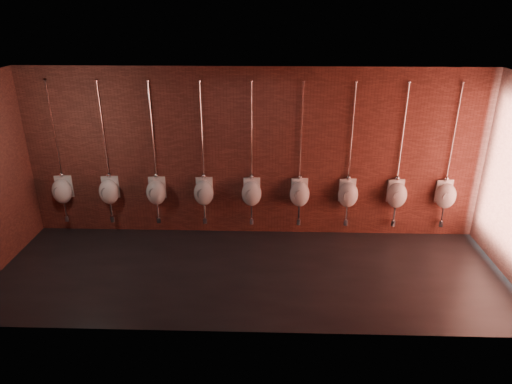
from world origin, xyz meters
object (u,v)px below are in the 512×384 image
urinal_7 (397,194)px  urinal_4 (252,192)px  urinal_0 (62,190)px  urinal_2 (156,191)px  urinal_1 (109,191)px  urinal_3 (204,192)px  urinal_6 (348,194)px  urinal_5 (300,193)px  urinal_8 (446,195)px

urinal_7 → urinal_4: bearing=180.0°
urinal_0 → urinal_2: (1.82, 0.00, 0.00)m
urinal_0 → urinal_1: same height
urinal_0 → urinal_3: size_ratio=1.00×
urinal_4 → urinal_7: same height
urinal_3 → urinal_4: same height
urinal_3 → urinal_7: (3.63, 0.00, 0.00)m
urinal_1 → urinal_2: 0.91m
urinal_3 → urinal_6: bearing=0.0°
urinal_1 → urinal_5: bearing=0.0°
urinal_0 → urinal_7: (6.36, 0.00, 0.00)m
urinal_4 → urinal_5: size_ratio=1.00×
urinal_5 → urinal_4: bearing=180.0°
urinal_7 → urinal_2: bearing=180.0°
urinal_7 → urinal_0: bearing=180.0°
urinal_2 → urinal_7: size_ratio=1.00×
urinal_0 → urinal_5: 4.54m
urinal_1 → urinal_8: 6.36m
urinal_6 → urinal_5: bearing=180.0°
urinal_1 → urinal_6: (4.54, 0.00, 0.00)m
urinal_2 → urinal_4: same height
urinal_2 → urinal_8: bearing=0.0°
urinal_6 → urinal_7: same height
urinal_3 → urinal_5: bearing=0.0°
urinal_0 → urinal_6: size_ratio=1.00×
urinal_5 → urinal_7: (1.82, 0.00, 0.00)m
urinal_1 → urinal_8: bearing=0.0°
urinal_0 → urinal_7: bearing=0.0°
urinal_4 → urinal_8: size_ratio=1.00×
urinal_4 → urinal_8: 3.63m
urinal_2 → urinal_3: bearing=0.0°
urinal_8 → urinal_5: bearing=180.0°
urinal_0 → urinal_8: (7.26, 0.00, 0.00)m
urinal_3 → urinal_6: (2.72, 0.00, 0.00)m
urinal_6 → urinal_2: bearing=180.0°
urinal_2 → urinal_3: size_ratio=1.00×
urinal_3 → urinal_4: 0.91m
urinal_0 → urinal_8: size_ratio=1.00×
urinal_1 → urinal_6: 4.54m
urinal_0 → urinal_2: size_ratio=1.00×
urinal_3 → urinal_6: size_ratio=1.00×
urinal_0 → urinal_6: bearing=0.0°
urinal_1 → urinal_7: 5.45m
urinal_2 → urinal_8: same height
urinal_2 → urinal_6: bearing=0.0°
urinal_4 → urinal_5: 0.91m
urinal_4 → urinal_5: (0.91, 0.00, 0.00)m
urinal_6 → urinal_4: bearing=180.0°
urinal_5 → urinal_8: (2.72, 0.00, 0.00)m
urinal_0 → urinal_1: bearing=0.0°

